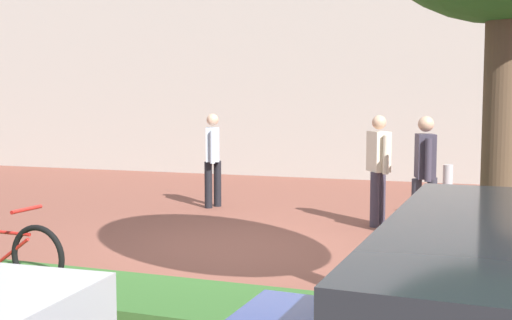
# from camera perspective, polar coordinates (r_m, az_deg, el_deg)

# --- Properties ---
(ground_plane) EXTENTS (60.00, 60.00, 0.00)m
(ground_plane) POSITION_cam_1_polar(r_m,az_deg,el_deg) (8.11, -1.52, -8.28)
(ground_plane) COLOR brown
(planter_strip) EXTENTS (7.00, 1.10, 0.16)m
(planter_strip) POSITION_cam_1_polar(r_m,az_deg,el_deg) (5.68, -5.07, -13.27)
(planter_strip) COLOR #336028
(planter_strip) RESTS_ON ground
(bollard_steel) EXTENTS (0.16, 0.16, 0.90)m
(bollard_steel) POSITION_cam_1_polar(r_m,az_deg,el_deg) (10.71, 17.16, -2.81)
(bollard_steel) COLOR #ADADB2
(bollard_steel) RESTS_ON ground
(person_casual_tan) EXTENTS (0.37, 0.57, 1.72)m
(person_casual_tan) POSITION_cam_1_polar(r_m,az_deg,el_deg) (11.39, -3.99, 0.55)
(person_casual_tan) COLOR black
(person_casual_tan) RESTS_ON ground
(person_shirt_blue) EXTENTS (0.42, 0.53, 1.72)m
(person_shirt_blue) POSITION_cam_1_polar(r_m,az_deg,el_deg) (9.78, 11.18, -0.26)
(person_shirt_blue) COLOR #383342
(person_shirt_blue) RESTS_ON ground
(person_suited_navy) EXTENTS (0.33, 0.60, 1.72)m
(person_suited_navy) POSITION_cam_1_polar(r_m,az_deg,el_deg) (9.00, 15.24, -0.78)
(person_suited_navy) COLOR #2D2D38
(person_suited_navy) RESTS_ON ground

